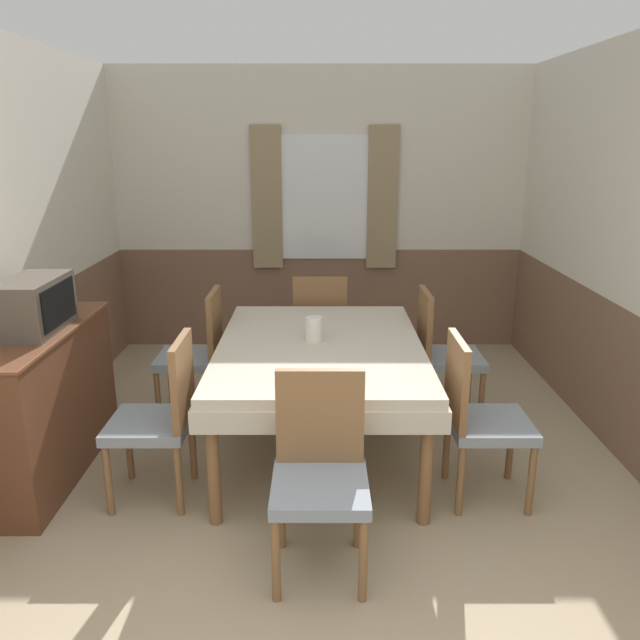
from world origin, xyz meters
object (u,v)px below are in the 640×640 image
Objects in this scene: chair_head_near at (320,468)px; tv at (34,305)px; chair_left_near at (162,414)px; chair_right_near at (478,414)px; sideboard at (41,402)px; dining_table at (320,358)px; chair_head_window at (320,326)px; vase at (314,329)px; chair_right_far at (442,350)px; chair_left_far at (198,350)px.

tv is (-1.62, 0.85, 0.55)m from chair_head_near.
chair_right_near is at bearing -90.00° from chair_left_near.
chair_left_near reaches higher than sideboard.
sideboard is at bearing -95.99° from chair_right_near.
dining_table is 3.33× the size of tv.
chair_left_near is at bearing -117.79° from chair_head_window.
chair_left_near is 6.05× the size of vase.
chair_right_far is at bearing 31.55° from dining_table.
dining_table is at bearing -90.00° from chair_head_window.
chair_left_far is 1.00× the size of chair_right_far.
chair_left_near is 1.00× the size of chair_head_window.
tv is at bearing -96.05° from chair_right_near.
chair_left_near is 0.97m from tv.
chair_right_far reaches higher than dining_table.
dining_table is 1.35× the size of sideboard.
tv is at bearing -139.31° from chair_head_window.
chair_left_near is 0.83m from sideboard.
chair_left_near is (-0.88, -0.54, -0.13)m from dining_table.
chair_left_far is at bearing -62.21° from chair_head_near.
chair_left_near is at bearing -180.00° from chair_left_far.
chair_right_far is 1.08m from vase.
sideboard is 2.46× the size of tv.
chair_left_far is 0.71× the size of sideboard.
chair_head_near is (0.88, -0.59, 0.00)m from chair_left_near.
chair_left_near is at bearing -145.46° from vase.
dining_table is 1.04m from chair_left_near.
sideboard is (-2.54, -0.81, -0.05)m from chair_right_far.
chair_right_far is 6.05× the size of vase.
tv is at bearing -170.47° from dining_table.
chair_left_near is at bearing -18.70° from sideboard.
vase is at bearing -122.32° from chair_right_near.
chair_right_near is 1.05m from chair_head_near.
sideboard is at bearing -169.16° from vase.
vase is at bearing -120.70° from chair_left_far.
chair_right_far is (0.88, 1.66, 0.00)m from chair_head_near.
chair_right_near is at bearing -146.20° from chair_head_near.
chair_right_far is 2.68m from tv.
chair_head_window is (-0.88, 1.66, 0.00)m from chair_right_near.
chair_right_near is at bearing -31.55° from dining_table.
chair_left_far is 1.76× the size of tv.
chair_head_near is at bearing -152.21° from chair_left_far.
chair_left_far and chair_right_near have the same top height.
tv is (-2.50, 0.26, 0.55)m from chair_right_near.
chair_left_far is 1.88m from chair_head_near.
dining_table is 11.47× the size of vase.
chair_head_near is at bearing -27.66° from tv.
chair_left_far is (-0.88, 0.54, -0.13)m from dining_table.
chair_left_near is 1.06m from vase.
chair_left_far is 2.05m from chair_right_near.
chair_left_near is at bearing -58.45° from chair_right_far.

